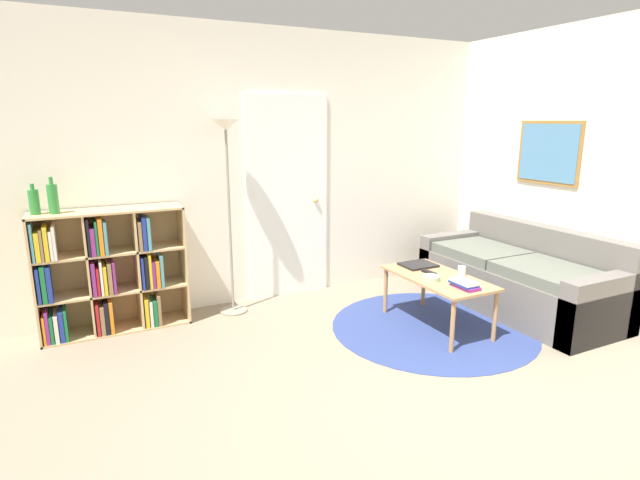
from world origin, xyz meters
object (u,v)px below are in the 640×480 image
(coffee_table, at_px, (438,282))
(bottle_middle, at_px, (53,198))
(bookshelf, at_px, (106,273))
(bowl, at_px, (431,278))
(bottle_left, at_px, (34,202))
(floor_lamp, at_px, (227,162))
(cup, at_px, (462,271))
(couch, at_px, (521,279))
(laptop, at_px, (418,265))

(coffee_table, distance_m, bottle_middle, 3.18)
(bookshelf, relative_size, bottle_middle, 4.10)
(coffee_table, xyz_separation_m, bowl, (-0.13, -0.06, 0.07))
(bookshelf, relative_size, bottle_left, 4.92)
(floor_lamp, xyz_separation_m, bowl, (1.35, -1.18, -0.92))
(floor_lamp, relative_size, bowl, 11.87)
(cup, height_order, bottle_left, bottle_left)
(floor_lamp, distance_m, bottle_left, 1.54)
(coffee_table, bearing_deg, bottle_left, 158.40)
(couch, height_order, bottle_middle, bottle_middle)
(couch, height_order, coffee_table, couch)
(coffee_table, height_order, bottle_left, bottle_left)
(bookshelf, xyz_separation_m, bottle_middle, (-0.32, -0.02, 0.66))
(laptop, bearing_deg, coffee_table, -96.84)
(bookshelf, distance_m, bottle_left, 0.78)
(floor_lamp, relative_size, cup, 21.27)
(floor_lamp, bearing_deg, cup, -35.47)
(couch, xyz_separation_m, cup, (-0.84, -0.10, 0.22))
(bottle_middle, bearing_deg, couch, -16.18)
(couch, bearing_deg, floor_lamp, 156.53)
(floor_lamp, bearing_deg, bottle_left, 177.39)
(floor_lamp, relative_size, couch, 0.93)
(couch, distance_m, bowl, 1.18)
(coffee_table, bearing_deg, bottle_middle, 158.01)
(laptop, bearing_deg, cup, -69.25)
(bookshelf, relative_size, coffee_table, 1.18)
(cup, distance_m, bottle_left, 3.49)
(bookshelf, bearing_deg, cup, -24.49)
(floor_lamp, bearing_deg, bookshelf, 177.08)
(floor_lamp, bearing_deg, bowl, -41.12)
(floor_lamp, distance_m, laptop, 1.95)
(bookshelf, relative_size, floor_lamp, 0.67)
(couch, xyz_separation_m, bowl, (-1.16, -0.09, 0.20))
(floor_lamp, distance_m, coffee_table, 2.10)
(bottle_left, height_order, bottle_middle, bottle_middle)
(bookshelf, relative_size, cup, 14.23)
(cup, distance_m, bottle_middle, 3.36)
(cup, bearing_deg, bookshelf, 155.51)
(bottle_left, relative_size, bottle_middle, 0.83)
(bookshelf, xyz_separation_m, floor_lamp, (1.06, -0.05, 0.89))
(laptop, relative_size, bottle_middle, 1.05)
(cup, height_order, bottle_middle, bottle_middle)
(bowl, bearing_deg, bottle_left, 156.44)
(cup, xyz_separation_m, bottle_middle, (-3.06, 1.23, 0.66))
(floor_lamp, height_order, couch, floor_lamp)
(bowl, distance_m, bottle_left, 3.20)
(coffee_table, height_order, bowl, bowl)
(bookshelf, xyz_separation_m, cup, (2.74, -1.25, -0.01))
(couch, relative_size, laptop, 6.28)
(floor_lamp, height_order, cup, floor_lamp)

